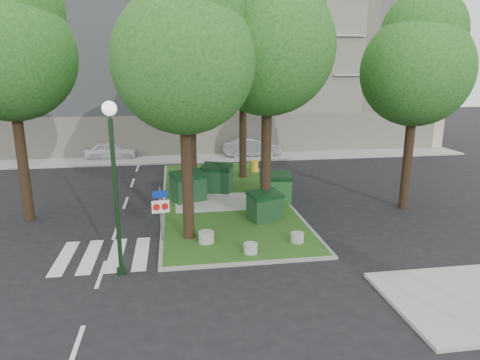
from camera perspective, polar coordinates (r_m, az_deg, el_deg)
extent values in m
plane|color=black|center=(15.07, -0.55, -11.24)|extent=(120.00, 120.00, 0.00)
cube|color=#1E4B15|center=(22.53, -2.26, -2.30)|extent=(6.00, 16.00, 0.12)
cube|color=gray|center=(22.53, -2.26, -2.33)|extent=(6.30, 16.30, 0.10)
cube|color=#999993|center=(14.57, 28.85, -13.84)|extent=(5.00, 4.00, 0.12)
cube|color=#999993|center=(32.65, -5.30, 2.88)|extent=(42.00, 3.00, 0.12)
cube|color=silver|center=(16.40, -14.61, -9.50)|extent=(5.00, 3.00, 0.01)
cube|color=#BFA98F|center=(39.53, -6.32, 16.41)|extent=(41.00, 12.00, 16.00)
cylinder|color=black|center=(16.32, -7.08, 2.11)|extent=(0.44, 0.44, 6.16)
sphere|color=#144C15|center=(15.96, -7.51, 15.35)|extent=(5.20, 5.20, 5.20)
sphere|color=#144C15|center=(16.30, -6.61, 21.56)|extent=(3.90, 3.90, 3.90)
cylinder|color=black|center=(18.65, 3.51, 4.60)|extent=(0.44, 0.44, 6.72)
sphere|color=#144C15|center=(18.41, 3.71, 17.22)|extent=(5.60, 5.60, 5.60)
cylinder|color=black|center=(22.75, -6.40, 5.23)|extent=(0.44, 0.44, 5.88)
sphere|color=#144C15|center=(22.47, -6.66, 14.25)|extent=(4.80, 4.80, 4.80)
sphere|color=#144C15|center=(22.75, -6.01, 18.51)|extent=(3.60, 3.60, 3.60)
cylinder|color=black|center=(25.96, 0.38, 7.68)|extent=(0.44, 0.44, 7.00)
sphere|color=#144C15|center=(25.82, 0.40, 17.09)|extent=(5.80, 5.80, 5.80)
sphere|color=#144C15|center=(26.24, 1.03, 21.43)|extent=(4.35, 4.35, 4.35)
cylinder|color=black|center=(20.78, -27.17, 3.65)|extent=(0.44, 0.44, 6.44)
sphere|color=#144C15|center=(20.53, -28.44, 14.42)|extent=(5.40, 5.40, 5.40)
sphere|color=#144C15|center=(20.76, -28.06, 19.57)|extent=(4.05, 4.05, 4.05)
cylinder|color=black|center=(21.76, 21.56, 3.90)|extent=(0.44, 0.44, 5.88)
sphere|color=#144C15|center=(21.46, 22.45, 13.30)|extent=(5.00, 5.00, 5.00)
sphere|color=#144C15|center=(21.85, 23.31, 17.65)|extent=(3.75, 3.75, 3.75)
cube|color=black|center=(21.76, -6.90, -1.14)|extent=(1.86, 1.59, 1.23)
cube|color=black|center=(21.58, -6.95, 0.69)|extent=(1.94, 1.68, 0.36)
cube|color=#10371A|center=(23.32, -3.11, 0.00)|extent=(1.86, 1.57, 1.24)
cube|color=black|center=(23.15, -3.14, 1.73)|extent=(1.94, 1.66, 0.36)
cube|color=black|center=(18.85, 3.31, -3.76)|extent=(1.60, 1.34, 1.07)
cube|color=black|center=(18.67, 3.34, -1.94)|extent=(1.67, 1.41, 0.31)
cube|color=#16481A|center=(21.56, 4.74, -1.28)|extent=(1.66, 1.25, 1.20)
cube|color=black|center=(21.39, 4.77, 0.53)|extent=(1.73, 1.32, 0.35)
cylinder|color=#999995|center=(16.57, -4.53, -7.58)|extent=(0.60, 0.60, 0.43)
cylinder|color=gray|center=(16.70, 7.63, -7.59)|extent=(0.51, 0.51, 0.37)
cylinder|color=#9C9C97|center=(15.61, 1.41, -9.08)|extent=(0.50, 0.50, 0.36)
cylinder|color=yellow|center=(27.85, 1.99, 1.88)|extent=(0.44, 0.44, 0.78)
cylinder|color=black|center=(14.07, -16.19, -2.55)|extent=(0.14, 0.14, 5.11)
cylinder|color=black|center=(14.95, -15.53, -11.59)|extent=(0.31, 0.31, 0.20)
sphere|color=white|center=(13.55, -17.03, 9.11)|extent=(0.45, 0.45, 0.45)
cylinder|color=slate|center=(16.75, -10.50, -4.65)|extent=(0.08, 0.08, 2.24)
cube|color=navy|center=(16.50, -10.63, -1.85)|extent=(0.58, 0.13, 0.27)
cube|color=white|center=(16.64, -10.55, -3.48)|extent=(0.67, 0.14, 0.49)
cylinder|color=red|center=(16.65, -11.11, -3.50)|extent=(0.27, 0.07, 0.27)
cylinder|color=red|center=(16.64, -9.99, -3.46)|extent=(0.27, 0.07, 0.27)
imported|color=white|center=(33.79, -16.79, 3.74)|extent=(3.90, 1.68, 1.31)
imported|color=#ABAFB4|center=(33.49, 1.57, 4.38)|extent=(4.51, 1.95, 1.44)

